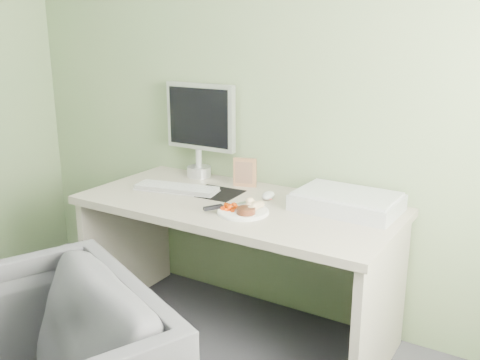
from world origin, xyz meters
The scene contains 14 objects.
wall_back centered at (0.00, 2.00, 1.35)m, with size 3.50×3.50×0.00m, color gray.
desk centered at (0.00, 1.62, 0.55)m, with size 1.60×0.75×0.73m.
plate centered at (0.11, 1.50, 0.74)m, with size 0.24×0.24×0.01m, color white.
steak centered at (0.14, 1.47, 0.76)m, with size 0.09×0.09×0.03m, color black.
potato_pile centered at (0.14, 1.55, 0.77)m, with size 0.11×0.08×0.06m, color tan.
carrot_heap centered at (0.05, 1.48, 0.76)m, with size 0.06×0.05×0.04m, color #D73904.
steak_knife centered at (0.01, 1.47, 0.75)m, with size 0.14×0.22×0.02m.
mousepad centered at (-0.17, 1.69, 0.73)m, with size 0.25×0.22×0.00m, color black.
keyboard centered at (-0.38, 1.62, 0.75)m, with size 0.45×0.13×0.02m, color white.
computer_mouse centered at (0.11, 1.75, 0.75)m, with size 0.06×0.10×0.04m, color white.
photo_frame centered at (-0.11, 1.88, 0.81)m, with size 0.13×0.01×0.16m, color brown.
eyedrop_bottle centered at (-0.12, 1.89, 0.76)m, with size 0.02×0.02×0.07m.
scanner centered at (0.51, 1.80, 0.77)m, with size 0.48×0.32×0.08m, color #B0B3B8.
monitor centered at (-0.45, 1.94, 1.03)m, with size 0.45×0.14×0.54m.
Camera 1 is at (1.34, -0.53, 1.56)m, focal length 40.00 mm.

